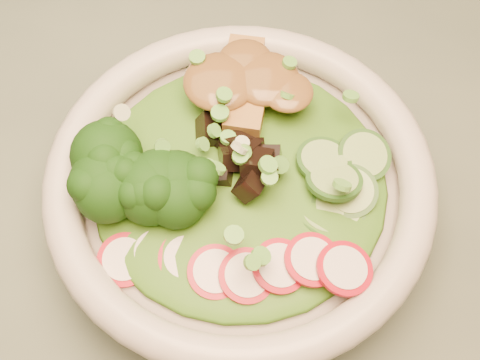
{
  "coord_description": "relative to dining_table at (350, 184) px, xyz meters",
  "views": [
    {
      "loc": [
        -0.08,
        -0.32,
        1.2
      ],
      "look_at": [
        -0.1,
        -0.1,
        0.81
      ],
      "focal_mm": 50.0,
      "sensor_mm": 36.0,
      "label": 1
    }
  ],
  "objects": [
    {
      "name": "salad_bowl",
      "position": [
        -0.1,
        -0.1,
        0.15
      ],
      "size": [
        0.27,
        0.27,
        0.07
      ],
      "rotation": [
        0.0,
        0.0,
        0.39
      ],
      "color": "beige",
      "rests_on": "dining_table"
    },
    {
      "name": "floor",
      "position": [
        0.0,
        0.0,
        -0.64
      ],
      "size": [
        4.0,
        4.0,
        0.0
      ],
      "primitive_type": "plane",
      "color": "#523B1C",
      "rests_on": "ground"
    },
    {
      "name": "broccoli_florets",
      "position": [
        -0.16,
        -0.11,
        0.19
      ],
      "size": [
        0.1,
        0.09,
        0.04
      ],
      "primitive_type": null,
      "rotation": [
        0.0,
        0.0,
        0.39
      ],
      "color": "black",
      "rests_on": "salad_bowl"
    },
    {
      "name": "peanut_sauce",
      "position": [
        -0.1,
        -0.04,
        0.2
      ],
      "size": [
        0.07,
        0.06,
        0.02
      ],
      "primitive_type": "ellipsoid",
      "color": "brown",
      "rests_on": "tofu_cubes"
    },
    {
      "name": "cucumber_slices",
      "position": [
        -0.03,
        -0.09,
        0.19
      ],
      "size": [
        0.09,
        0.09,
        0.04
      ],
      "primitive_type": null,
      "rotation": [
        0.0,
        0.0,
        0.39
      ],
      "color": "#8EAE60",
      "rests_on": "salad_bowl"
    },
    {
      "name": "tofu_cubes",
      "position": [
        -0.1,
        -0.04,
        0.19
      ],
      "size": [
        0.1,
        0.09,
        0.04
      ],
      "primitive_type": null,
      "rotation": [
        0.0,
        0.0,
        0.39
      ],
      "color": "#A87238",
      "rests_on": "salad_bowl"
    },
    {
      "name": "dining_table",
      "position": [
        0.0,
        0.0,
        0.0
      ],
      "size": [
        1.2,
        0.8,
        0.75
      ],
      "color": "black",
      "rests_on": "ground"
    },
    {
      "name": "radish_slices",
      "position": [
        -0.09,
        -0.17,
        0.18
      ],
      "size": [
        0.12,
        0.08,
        0.02
      ],
      "primitive_type": null,
      "rotation": [
        0.0,
        0.0,
        0.39
      ],
      "color": "#A30C1C",
      "rests_on": "salad_bowl"
    },
    {
      "name": "lettuce_bed",
      "position": [
        -0.1,
        -0.1,
        0.17
      ],
      "size": [
        0.2,
        0.2,
        0.02
      ],
      "primitive_type": "ellipsoid",
      "color": "#296114",
      "rests_on": "salad_bowl"
    },
    {
      "name": "mushroom_heap",
      "position": [
        -0.1,
        -0.09,
        0.19
      ],
      "size": [
        0.09,
        0.09,
        0.04
      ],
      "primitive_type": null,
      "rotation": [
        0.0,
        0.0,
        0.39
      ],
      "color": "black",
      "rests_on": "salad_bowl"
    },
    {
      "name": "scallion_garnish",
      "position": [
        -0.1,
        -0.1,
        0.2
      ],
      "size": [
        0.19,
        0.19,
        0.02
      ],
      "primitive_type": null,
      "color": "#5AA73B",
      "rests_on": "salad_bowl"
    }
  ]
}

